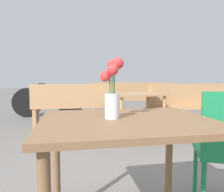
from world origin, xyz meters
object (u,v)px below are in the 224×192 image
Objects in this scene: bench_near at (74,106)px; bench_far at (131,99)px; bench_middle at (194,106)px; bicycle at (50,101)px; flower_vase at (112,92)px; table_back at (136,101)px; table_front at (127,139)px.

bench_near is 0.78× the size of bench_far.
bicycle is (-2.44, 2.34, -0.09)m from bench_middle.
flower_vase reaches higher than bench_middle.
table_back is at bearing -62.23° from bicycle.
bench_near is (0.12, 2.73, -0.44)m from flower_vase.
flower_vase is at bearing -92.44° from bench_near.
flower_vase is 0.22× the size of bench_near.
bench_middle is at bearing -16.52° from bench_near.
flower_vase reaches higher than table_back.
table_front reaches higher than table_back.
bench_far is 2.25× the size of table_back.
table_back is at bearing 65.91° from table_front.
bench_middle is 1.57m from bench_far.
table_front is 0.59× the size of bench_middle.
bench_far is 1.11× the size of bicycle.
table_front is 1.17× the size of table_back.
bench_near and bench_middle have the same top height.
bicycle is at bearing 153.48° from bench_far.
bicycle is at bearing 136.15° from bench_middle.
bench_near is 1.13m from table_back.
table_back is (0.88, -0.70, 0.14)m from bench_near.
bench_far is (1.45, 3.60, -0.16)m from table_front.
bicycle is at bearing 117.77° from table_back.
bench_middle is 0.97× the size of bicycle.
flower_vase is 0.39× the size of table_back.
table_back is 2.77m from bicycle.
flower_vase is 2.76m from bench_near.
bench_far is 2.03m from bicycle.
table_back is (-1.16, -0.09, 0.13)m from bench_middle.
bench_near reaches higher than bicycle.
bench_near is 1.76× the size of table_back.
bench_near is at bearing -76.93° from bicycle.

